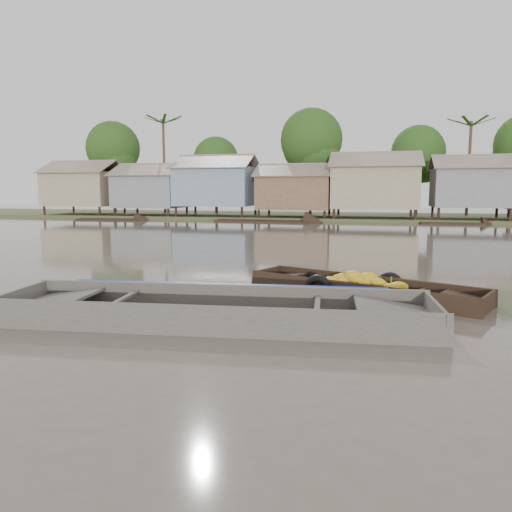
# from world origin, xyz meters

# --- Properties ---
(ground) EXTENTS (120.00, 120.00, 0.00)m
(ground) POSITION_xyz_m (0.00, 0.00, 0.00)
(ground) COLOR #534B3F
(ground) RESTS_ON ground
(riverbank) EXTENTS (120.00, 12.47, 10.22)m
(riverbank) POSITION_xyz_m (3.03, 31.86, 3.07)
(riverbank) COLOR #384723
(riverbank) RESTS_ON ground
(banana_boat) EXTENTS (5.66, 3.49, 0.77)m
(banana_boat) POSITION_xyz_m (2.27, 0.68, 0.16)
(banana_boat) COLOR black
(banana_boat) RESTS_ON ground
(viewer_boat) EXTENTS (8.28, 2.85, 0.65)m
(viewer_boat) POSITION_xyz_m (-0.29, -2.32, 0.07)
(viewer_boat) COLOR #433E39
(viewer_boat) RESTS_ON ground
(distant_boats) EXTENTS (47.18, 14.83, 0.35)m
(distant_boats) POSITION_xyz_m (7.32, 23.87, -0.05)
(distant_boats) COLOR black
(distant_boats) RESTS_ON ground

